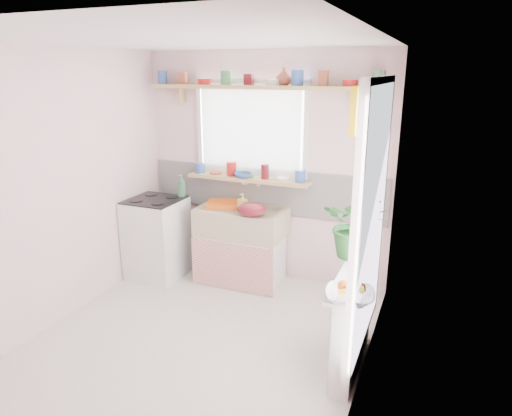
% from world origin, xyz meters
% --- Properties ---
extents(room, '(3.20, 3.20, 3.20)m').
position_xyz_m(room, '(0.66, 0.86, 1.37)').
color(room, beige).
rests_on(room, ground).
extents(sink_unit, '(0.95, 0.65, 1.11)m').
position_xyz_m(sink_unit, '(-0.15, 1.29, 0.43)').
color(sink_unit, white).
rests_on(sink_unit, ground).
extents(cooker, '(0.58, 0.58, 0.93)m').
position_xyz_m(cooker, '(-1.10, 1.05, 0.46)').
color(cooker, white).
rests_on(cooker, ground).
extents(radiator_ledge, '(0.22, 0.95, 0.78)m').
position_xyz_m(radiator_ledge, '(1.30, 0.20, 0.40)').
color(radiator_ledge, white).
rests_on(radiator_ledge, ground).
extents(windowsill, '(1.40, 0.22, 0.04)m').
position_xyz_m(windowsill, '(-0.15, 1.48, 1.14)').
color(windowsill, tan).
rests_on(windowsill, room).
extents(pine_shelf, '(2.52, 0.24, 0.04)m').
position_xyz_m(pine_shelf, '(0.00, 1.47, 2.12)').
color(pine_shelf, tan).
rests_on(pine_shelf, room).
extents(shelf_crockery, '(2.47, 0.11, 0.12)m').
position_xyz_m(shelf_crockery, '(-0.02, 1.47, 2.19)').
color(shelf_crockery, '#3359A5').
rests_on(shelf_crockery, pine_shelf).
extents(sill_crockery, '(1.35, 0.11, 0.12)m').
position_xyz_m(sill_crockery, '(-0.17, 1.48, 1.22)').
color(sill_crockery, '#3359A5').
rests_on(sill_crockery, windowsill).
extents(dish_tray, '(0.53, 0.47, 0.04)m').
position_xyz_m(dish_tray, '(-0.34, 1.33, 0.87)').
color(dish_tray, orange).
rests_on(dish_tray, sink_unit).
extents(colander, '(0.34, 0.34, 0.14)m').
position_xyz_m(colander, '(0.06, 1.10, 0.92)').
color(colander, maroon).
rests_on(colander, sink_unit).
extents(jade_plant, '(0.53, 0.46, 0.57)m').
position_xyz_m(jade_plant, '(1.21, 0.60, 1.06)').
color(jade_plant, '#286428').
rests_on(jade_plant, radiator_ledge).
extents(fruit_bowl, '(0.39, 0.39, 0.08)m').
position_xyz_m(fruit_bowl, '(1.33, -0.20, 0.82)').
color(fruit_bowl, silver).
rests_on(fruit_bowl, radiator_ledge).
extents(herb_pot, '(0.14, 0.12, 0.23)m').
position_xyz_m(herb_pot, '(1.33, 0.31, 0.89)').
color(herb_pot, '#316E2C').
rests_on(herb_pot, radiator_ledge).
extents(soap_bottle_sink, '(0.11, 0.11, 0.18)m').
position_xyz_m(soap_bottle_sink, '(-0.11, 1.24, 0.94)').
color(soap_bottle_sink, '#CBC35A').
rests_on(soap_bottle_sink, sink_unit).
extents(sill_cup, '(0.15, 0.15, 0.10)m').
position_xyz_m(sill_cup, '(-0.29, 1.54, 1.21)').
color(sill_cup, white).
rests_on(sill_cup, windowsill).
extents(sill_bowl, '(0.24, 0.24, 0.06)m').
position_xyz_m(sill_bowl, '(-0.19, 1.42, 1.19)').
color(sill_bowl, '#2D4F94').
rests_on(sill_bowl, windowsill).
extents(shelf_vase, '(0.17, 0.17, 0.17)m').
position_xyz_m(shelf_vase, '(0.23, 1.53, 2.23)').
color(shelf_vase, brown).
rests_on(shelf_vase, pine_shelf).
extents(cooker_bottle, '(0.13, 0.13, 0.25)m').
position_xyz_m(cooker_bottle, '(-0.88, 1.27, 1.04)').
color(cooker_bottle, '#397247').
rests_on(cooker_bottle, cooker).
extents(fruit, '(0.20, 0.14, 0.10)m').
position_xyz_m(fruit, '(1.34, -0.19, 0.88)').
color(fruit, '#EA5713').
rests_on(fruit, fruit_bowl).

